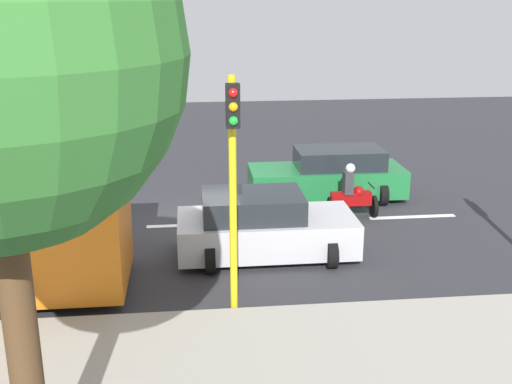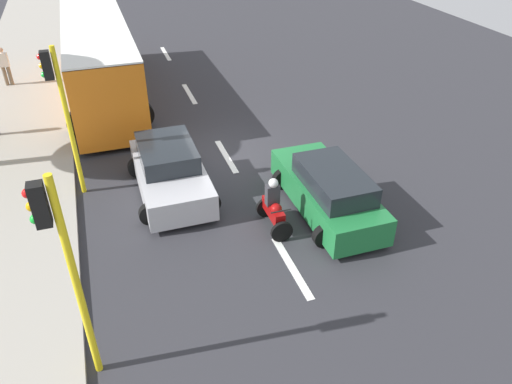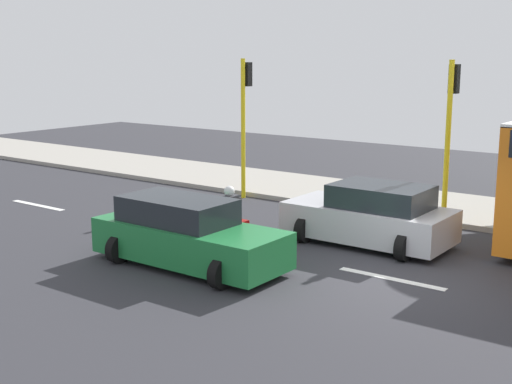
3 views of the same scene
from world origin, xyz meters
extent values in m
cube|color=#2D2D33|center=(0.00, 0.00, -0.05)|extent=(40.00, 60.00, 0.10)
cube|color=#9E998E|center=(7.00, 0.00, 0.07)|extent=(4.00, 60.00, 0.15)
cube|color=white|center=(0.00, 0.00, 0.01)|extent=(0.20, 2.40, 0.01)
cube|color=white|center=(0.00, 6.00, 0.01)|extent=(0.20, 2.40, 0.01)
cube|color=white|center=(0.00, 12.00, 0.01)|extent=(0.20, 2.40, 0.01)
cube|color=#1E7238|center=(-1.86, 3.99, 0.56)|extent=(1.70, 4.53, 0.80)
cube|color=#1E2328|center=(-1.86, 4.35, 1.24)|extent=(1.43, 2.53, 0.56)
cylinder|color=black|center=(-1.12, 2.49, 0.32)|extent=(0.64, 0.22, 0.64)
cylinder|color=black|center=(-2.60, 2.49, 0.32)|extent=(0.64, 0.22, 0.64)
cylinder|color=black|center=(-1.12, 5.48, 0.32)|extent=(0.64, 0.22, 0.64)
cylinder|color=black|center=(-2.60, 5.48, 0.32)|extent=(0.64, 0.22, 0.64)
cube|color=#B7B7BC|center=(2.19, 1.70, 0.56)|extent=(1.90, 4.08, 0.80)
cube|color=#1E2328|center=(2.19, 1.37, 1.24)|extent=(1.60, 2.28, 0.56)
cylinder|color=black|center=(1.35, 3.04, 0.32)|extent=(0.64, 0.22, 0.64)
cylinder|color=black|center=(3.03, 3.04, 0.32)|extent=(0.64, 0.22, 0.64)
cylinder|color=black|center=(1.35, 0.35, 0.32)|extent=(0.64, 0.22, 0.64)
cylinder|color=black|center=(3.03, 0.35, 0.32)|extent=(0.64, 0.22, 0.64)
cylinder|color=black|center=(-0.14, 4.94, 0.30)|extent=(0.60, 0.10, 0.60)
cylinder|color=black|center=(-0.14, 3.74, 0.30)|extent=(0.60, 0.10, 0.60)
cube|color=#990C0C|center=(-0.14, 4.29, 0.55)|extent=(0.28, 1.10, 0.36)
sphere|color=#990C0C|center=(-0.14, 4.49, 0.73)|extent=(0.32, 0.32, 0.32)
cylinder|color=black|center=(-0.14, 4.84, 0.90)|extent=(0.55, 0.04, 0.04)
cube|color=#333338|center=(-0.14, 4.19, 1.00)|extent=(0.36, 0.24, 0.60)
sphere|color=silver|center=(-0.14, 4.24, 1.40)|extent=(0.26, 0.26, 0.26)
cylinder|color=yellow|center=(4.75, 7.56, 2.25)|extent=(0.14, 0.14, 4.50)
cube|color=black|center=(4.97, 7.56, 4.00)|extent=(0.24, 0.24, 0.76)
sphere|color=red|center=(5.09, 7.56, 4.24)|extent=(0.16, 0.16, 0.16)
sphere|color=#F2A50C|center=(5.09, 7.56, 4.00)|extent=(0.16, 0.16, 0.16)
sphere|color=green|center=(5.09, 7.56, 3.76)|extent=(0.16, 0.16, 0.16)
cylinder|color=yellow|center=(4.75, 0.75, 2.25)|extent=(0.14, 0.14, 4.50)
cube|color=black|center=(4.97, 0.75, 4.00)|extent=(0.24, 0.24, 0.76)
sphere|color=red|center=(5.09, 0.75, 4.24)|extent=(0.16, 0.16, 0.16)
sphere|color=#F2A50C|center=(5.09, 0.75, 4.00)|extent=(0.16, 0.16, 0.16)
sphere|color=green|center=(5.09, 0.75, 3.76)|extent=(0.16, 0.16, 0.16)
camera|label=1|loc=(15.75, -0.03, 5.83)|focal=44.38mm
camera|label=2|loc=(3.82, 14.54, 8.31)|focal=34.76mm
camera|label=3|loc=(-12.82, -5.93, 4.66)|focal=48.35mm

